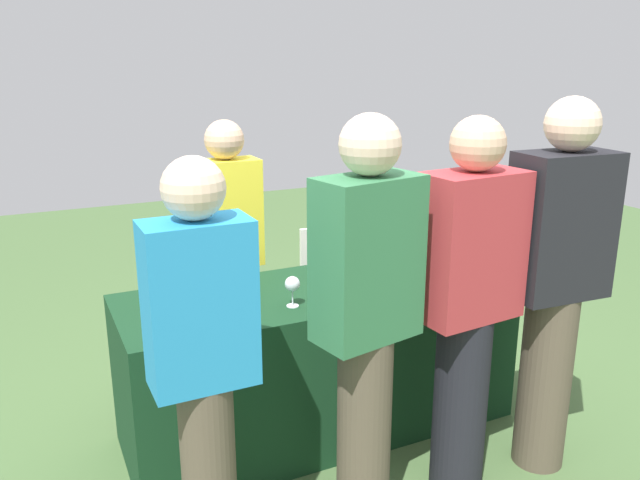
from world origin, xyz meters
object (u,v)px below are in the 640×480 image
object	(u,v)px
wine_bottle_5	(429,244)
wine_glass_1	(336,279)
wine_glass_0	(292,285)
wine_bottle_2	(235,268)
wine_glass_2	(382,268)
guest_1	(366,316)
wine_bottle_1	(191,275)
wine_bottle_3	(332,259)
wine_bottle_0	(166,284)
wine_bottle_4	(407,245)
guest_2	(467,300)
menu_board	(344,284)
server_pouring	(229,249)
ice_bucket	(215,287)
guest_3	(556,278)
guest_0	(203,361)

from	to	relation	value
wine_bottle_5	wine_glass_1	distance (m)	0.74
wine_bottle_5	wine_glass_0	distance (m)	0.97
wine_bottle_2	wine_glass_2	bearing A→B (deg)	-22.37
guest_1	wine_bottle_2	bearing A→B (deg)	94.10
wine_bottle_1	wine_bottle_3	world-z (taller)	same
wine_bottle_0	wine_bottle_5	world-z (taller)	wine_bottle_5
wine_bottle_0	wine_bottle_1	distance (m)	0.14
wine_bottle_3	wine_glass_1	distance (m)	0.26
wine_bottle_5	wine_glass_2	bearing A→B (deg)	-155.09
wine_bottle_4	wine_bottle_5	bearing A→B (deg)	-18.85
guest_2	wine_bottle_0	bearing A→B (deg)	140.53
guest_1	menu_board	world-z (taller)	guest_1
wine_glass_2	wine_bottle_1	bearing A→B (deg)	165.53
wine_bottle_3	wine_glass_0	size ratio (longest dim) A/B	2.18
wine_bottle_4	server_pouring	world-z (taller)	server_pouring
wine_bottle_1	guest_2	xyz separation A→B (m)	(0.99, -0.82, -0.00)
wine_bottle_0	ice_bucket	xyz separation A→B (m)	(0.20, -0.10, -0.01)
server_pouring	guest_3	xyz separation A→B (m)	(1.14, -1.31, 0.07)
wine_glass_0	menu_board	world-z (taller)	wine_glass_0
wine_glass_0	guest_2	world-z (taller)	guest_2
wine_bottle_5	guest_3	world-z (taller)	guest_3
wine_glass_0	ice_bucket	size ratio (longest dim) A/B	0.70
guest_3	wine_bottle_3	bearing A→B (deg)	135.97
guest_3	wine_glass_1	bearing A→B (deg)	149.41
guest_0	guest_2	world-z (taller)	guest_2
wine_bottle_4	guest_0	distance (m)	1.62
wine_glass_2	guest_3	distance (m)	0.82
wine_bottle_4	guest_0	size ratio (longest dim) A/B	0.19
wine_bottle_3	wine_bottle_4	size ratio (longest dim) A/B	1.03
wine_bottle_3	wine_glass_1	bearing A→B (deg)	-111.70
wine_bottle_1	wine_bottle_5	distance (m)	1.34
wine_bottle_1	wine_bottle_3	xyz separation A→B (m)	(0.73, -0.04, -0.00)
guest_1	wine_glass_1	bearing A→B (deg)	63.59
wine_glass_1	guest_2	world-z (taller)	guest_2
menu_board	wine_bottle_0	bearing A→B (deg)	-143.49
guest_1	guest_2	xyz separation A→B (m)	(0.51, 0.03, -0.03)
menu_board	guest_3	bearing A→B (deg)	-76.91
wine_bottle_3	ice_bucket	distance (m)	0.67
guest_0	guest_3	world-z (taller)	guest_3
wine_bottle_1	wine_glass_0	distance (m)	0.50
guest_3	wine_bottle_5	bearing A→B (deg)	102.86
wine_glass_1	guest_1	size ratio (longest dim) A/B	0.08
wine_bottle_3	wine_bottle_5	size ratio (longest dim) A/B	1.00
wine_glass_0	guest_1	world-z (taller)	guest_1
ice_bucket	guest_0	xyz separation A→B (m)	(-0.24, -0.68, -0.01)
wine_bottle_4	wine_glass_1	distance (m)	0.65
wine_bottle_1	server_pouring	size ratio (longest dim) A/B	0.20
wine_glass_0	guest_1	size ratio (longest dim) A/B	0.09
guest_1	guest_2	bearing A→B (deg)	-8.33
wine_bottle_4	wine_glass_1	xyz separation A→B (m)	(-0.59, -0.28, -0.02)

